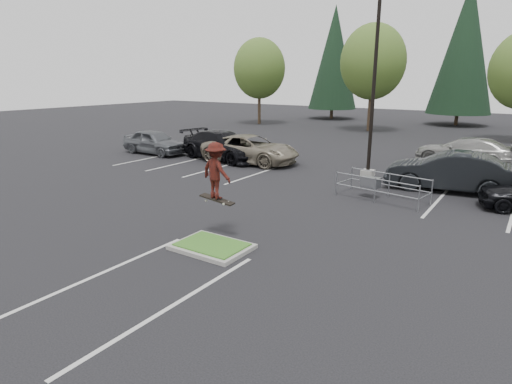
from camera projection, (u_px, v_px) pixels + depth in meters
The scene contains 15 objects.
ground at pixel (212, 249), 12.68m from camera, with size 120.00×120.00×0.00m, color black.
grass_median at pixel (212, 246), 12.66m from camera, with size 2.20×1.60×0.16m.
stall_lines at pixel (277, 196), 18.24m from camera, with size 22.62×17.60×0.01m.
light_pole at pixel (374, 85), 20.86m from camera, with size 0.70×0.60×10.12m.
decid_a at pixel (259, 70), 44.99m from camera, with size 5.44×5.44×8.91m.
decid_b at pixel (373, 64), 38.85m from camera, with size 5.89×5.89×9.64m.
conif_a at pixel (334, 58), 50.46m from camera, with size 5.72×5.72×13.00m.
conif_b at pixel (465, 47), 43.17m from camera, with size 6.38×6.38×14.50m.
cart_corral at pixel (373, 183), 17.87m from camera, with size 3.80×1.86×1.03m.
skateboarder at pixel (216, 171), 13.24m from camera, with size 1.24×0.84×1.93m.
car_l_tan at pixel (250, 149), 25.19m from camera, with size 2.70×5.85×1.63m, color gray.
car_l_black at pixel (222, 145), 26.19m from camera, with size 2.44×5.99×1.74m, color black.
car_l_grey at pixel (154, 142), 28.16m from camera, with size 1.87×4.66×1.59m, color #515459.
car_r_charc at pixel (449, 171), 18.92m from camera, with size 1.86×5.34×1.76m, color black.
car_far_silver at pixel (465, 151), 24.74m from camera, with size 2.20×5.41×1.57m, color gray.
Camera 1 is at (7.63, -9.10, 4.93)m, focal length 30.00 mm.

